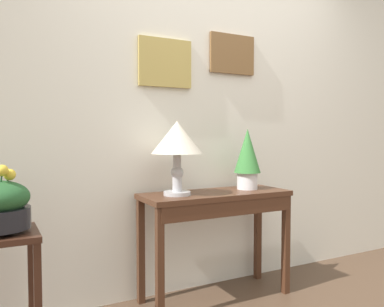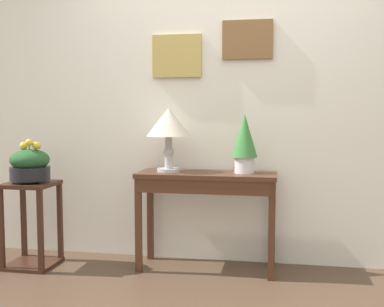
{
  "view_description": "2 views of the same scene",
  "coord_description": "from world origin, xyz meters",
  "views": [
    {
      "loc": [
        -1.5,
        -1.12,
        1.14
      ],
      "look_at": [
        -0.34,
        1.09,
        1.03
      ],
      "focal_mm": 36.17,
      "sensor_mm": 36.0,
      "label": 1
    },
    {
      "loc": [
        0.44,
        -2.4,
        1.21
      ],
      "look_at": [
        -0.23,
        1.16,
        0.89
      ],
      "focal_mm": 44.93,
      "sensor_mm": 36.0,
      "label": 2
    }
  ],
  "objects": [
    {
      "name": "back_wall_with_art",
      "position": [
        -0.0,
        1.45,
        1.4
      ],
      "size": [
        9.0,
        0.13,
        2.8
      ],
      "color": "silver",
      "rests_on": "ground"
    },
    {
      "name": "pedestal_stand_left",
      "position": [
        -1.47,
        0.98,
        0.33
      ],
      "size": [
        0.36,
        0.36,
        0.66
      ],
      "color": "#381E14",
      "rests_on": "ground"
    },
    {
      "name": "console_table",
      "position": [
        -0.12,
        1.14,
        0.63
      ],
      "size": [
        1.05,
        0.39,
        0.75
      ],
      "color": "#472819",
      "rests_on": "ground"
    },
    {
      "name": "potted_plant_on_console",
      "position": [
        0.16,
        1.18,
        0.99
      ],
      "size": [
        0.19,
        0.19,
        0.44
      ],
      "color": "silver",
      "rests_on": "console_table"
    },
    {
      "name": "table_lamp",
      "position": [
        -0.41,
        1.16,
        1.11
      ],
      "size": [
        0.34,
        0.34,
        0.49
      ],
      "color": "#B7B7BC",
      "rests_on": "console_table"
    }
  ]
}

